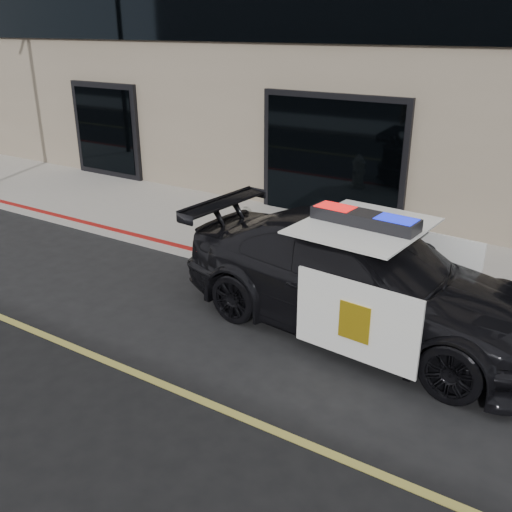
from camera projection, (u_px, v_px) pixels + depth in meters
The scene contains 4 objects.
ground at pixel (160, 383), 7.22m from camera, with size 120.00×120.00×0.00m, color black.
sidewalk_n at pixel (337, 250), 11.29m from camera, with size 60.00×3.50×0.15m, color gray.
police_car at pixel (360, 278), 8.26m from camera, with size 3.09×5.86×1.81m.
fire_hydrant at pixel (245, 230), 10.94m from camera, with size 0.40×0.56×0.88m.
Camera 1 is at (4.31, -4.46, 4.22)m, focal length 40.00 mm.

